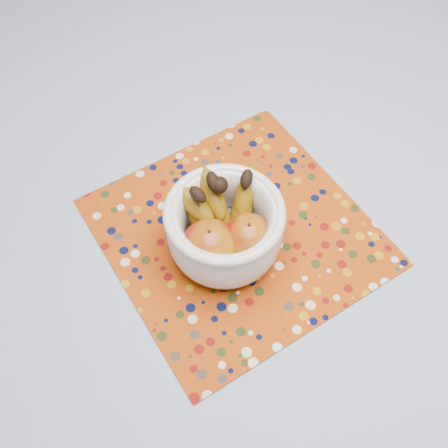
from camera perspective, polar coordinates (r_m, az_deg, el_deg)
name	(u,v)px	position (r m, az deg, el deg)	size (l,w,h in m)	color
table	(284,213)	(1.03, 6.56, 1.24)	(1.20, 1.20, 0.75)	brown
tablecloth	(288,187)	(0.97, 7.02, 3.97)	(1.32, 1.32, 0.01)	slate
placemat	(237,232)	(0.90, 1.39, -0.84)	(0.42, 0.42, 0.00)	#993608
fruit_bowl	(223,223)	(0.83, -0.07, 0.14)	(0.20, 0.20, 0.14)	silver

